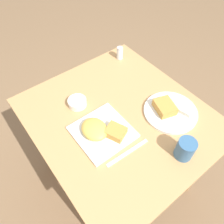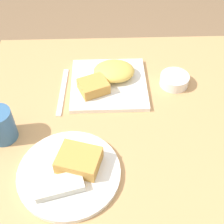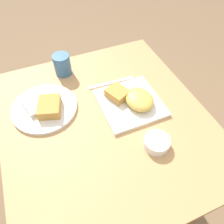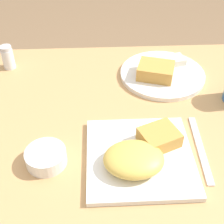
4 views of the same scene
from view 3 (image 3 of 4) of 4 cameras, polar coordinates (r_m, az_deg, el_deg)
ground_plane at (r=1.52m, az=-1.09°, el=-19.18°), size 8.00×8.00×0.00m
dining_table at (r=0.94m, az=-1.67°, el=-5.47°), size 0.88×0.80×0.75m
plate_square_near at (r=0.90m, az=5.22°, el=3.07°), size 0.24×0.24×0.06m
plate_oval_far at (r=0.92m, az=-17.18°, el=1.17°), size 0.26×0.26×0.05m
sauce_ramekin at (r=0.79m, az=11.58°, el=-7.81°), size 0.09×0.09×0.04m
butter_knife at (r=1.00m, az=-0.25°, el=7.69°), size 0.03×0.22×0.00m
coffee_mug at (r=1.05m, az=-12.86°, el=11.96°), size 0.08×0.08×0.10m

